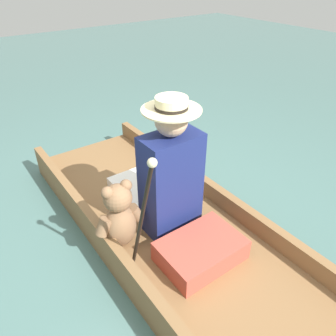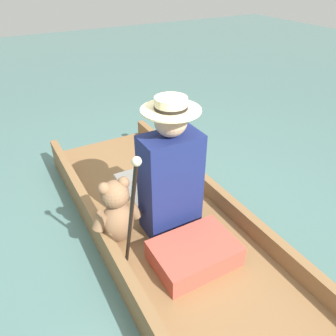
% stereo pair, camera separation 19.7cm
% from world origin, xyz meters
% --- Properties ---
extents(ground_plane, '(16.00, 16.00, 0.00)m').
position_xyz_m(ground_plane, '(0.00, 0.00, 0.00)').
color(ground_plane, '#476B66').
extents(punt_boat, '(0.94, 2.64, 0.26)m').
position_xyz_m(punt_boat, '(0.00, 0.00, 0.08)').
color(punt_boat, brown).
rests_on(punt_boat, ground_plane).
extents(seat_cushion, '(0.49, 0.34, 0.14)m').
position_xyz_m(seat_cushion, '(-0.02, -0.40, 0.20)').
color(seat_cushion, '#B24738').
rests_on(seat_cushion, punt_boat).
extents(seated_person, '(0.36, 0.78, 0.91)m').
position_xyz_m(seated_person, '(0.01, 0.03, 0.47)').
color(seated_person, white).
rests_on(seated_person, punt_boat).
extents(teddy_bear, '(0.33, 0.19, 0.47)m').
position_xyz_m(teddy_bear, '(-0.34, -0.01, 0.35)').
color(teddy_bear, '#846042').
rests_on(teddy_bear, punt_boat).
extents(wine_glass, '(0.09, 0.09, 0.10)m').
position_xyz_m(wine_glass, '(0.35, 0.34, 0.20)').
color(wine_glass, silver).
rests_on(wine_glass, punt_boat).
extents(walking_cane, '(0.04, 0.28, 0.85)m').
position_xyz_m(walking_cane, '(-0.37, -0.34, 0.62)').
color(walking_cane, black).
rests_on(walking_cane, punt_boat).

